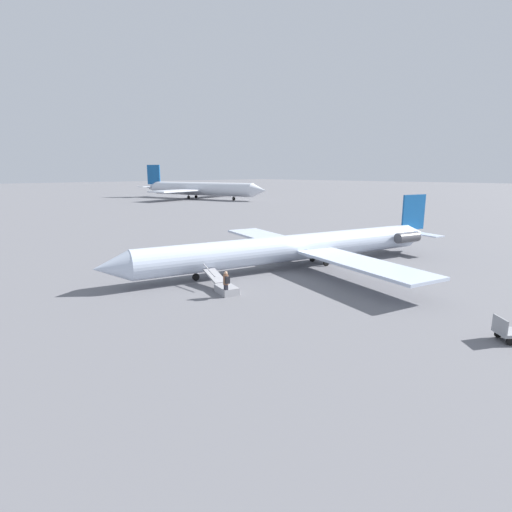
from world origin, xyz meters
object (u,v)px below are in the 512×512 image
at_px(airplane_far_center, 199,189).
at_px(passenger, 226,282).
at_px(airplane_main, 302,247).
at_px(boarding_stairs, 224,287).

xyz_separation_m(airplane_far_center, passenger, (57.46, 79.45, -2.04)).
relative_size(airplane_main, passenger, 18.36).
bearing_deg(passenger, airplane_far_center, -19.84).
distance_m(airplane_far_center, passenger, 98.07).
xyz_separation_m(boarding_stairs, passenger, (0.69, 1.03, 0.65)).
xyz_separation_m(airplane_main, airplane_far_center, (-47.04, -77.42, 1.32)).
xyz_separation_m(airplane_main, boarding_stairs, (9.73, 1.00, -1.37)).
bearing_deg(airplane_far_center, boarding_stairs, -49.63).
distance_m(airplane_main, passenger, 10.64).
bearing_deg(passenger, boarding_stairs, -17.77).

